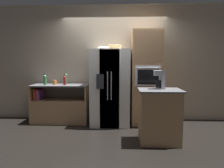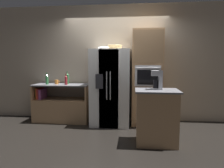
{
  "view_description": "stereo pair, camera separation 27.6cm",
  "coord_description": "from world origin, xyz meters",
  "px_view_note": "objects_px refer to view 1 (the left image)",
  "views": [
    {
      "loc": [
        0.15,
        -4.45,
        1.45
      ],
      "look_at": [
        -0.04,
        -0.02,
        0.94
      ],
      "focal_mm": 32.0,
      "sensor_mm": 36.0,
      "label": 1
    },
    {
      "loc": [
        0.43,
        -4.43,
        1.45
      ],
      "look_at": [
        -0.04,
        -0.02,
        0.94
      ],
      "focal_mm": 32.0,
      "sensor_mm": 36.0,
      "label": 2
    }
  ],
  "objects_px": {
    "wicker_basket": "(115,47)",
    "mug": "(55,82)",
    "wall_oven": "(146,78)",
    "bottle_wide": "(45,80)",
    "coffee_maker": "(161,79)",
    "fruit_bowl": "(104,48)",
    "bottle_tall": "(65,80)",
    "refrigerator": "(110,87)",
    "bottle_short": "(66,79)"
  },
  "relations": [
    {
      "from": "wall_oven",
      "to": "fruit_bowl",
      "type": "bearing_deg",
      "value": -172.11
    },
    {
      "from": "coffee_maker",
      "to": "refrigerator",
      "type": "bearing_deg",
      "value": 134.54
    },
    {
      "from": "fruit_bowl",
      "to": "bottle_tall",
      "type": "relative_size",
      "value": 1.01
    },
    {
      "from": "mug",
      "to": "coffee_maker",
      "type": "distance_m",
      "value": 2.52
    },
    {
      "from": "refrigerator",
      "to": "fruit_bowl",
      "type": "distance_m",
      "value": 0.9
    },
    {
      "from": "bottle_tall",
      "to": "bottle_wide",
      "type": "bearing_deg",
      "value": 177.34
    },
    {
      "from": "fruit_bowl",
      "to": "bottle_tall",
      "type": "bearing_deg",
      "value": 176.21
    },
    {
      "from": "bottle_wide",
      "to": "coffee_maker",
      "type": "height_order",
      "value": "coffee_maker"
    },
    {
      "from": "refrigerator",
      "to": "coffee_maker",
      "type": "height_order",
      "value": "refrigerator"
    },
    {
      "from": "refrigerator",
      "to": "coffee_maker",
      "type": "xyz_separation_m",
      "value": [
        0.94,
        -0.96,
        0.28
      ]
    },
    {
      "from": "fruit_bowl",
      "to": "bottle_wide",
      "type": "relative_size",
      "value": 0.92
    },
    {
      "from": "wall_oven",
      "to": "bottle_wide",
      "type": "relative_size",
      "value": 7.54
    },
    {
      "from": "wall_oven",
      "to": "mug",
      "type": "bearing_deg",
      "value": 179.37
    },
    {
      "from": "wicker_basket",
      "to": "fruit_bowl",
      "type": "bearing_deg",
      "value": -157.3
    },
    {
      "from": "fruit_bowl",
      "to": "coffee_maker",
      "type": "xyz_separation_m",
      "value": [
        1.09,
        -0.91,
        -0.61
      ]
    },
    {
      "from": "wicker_basket",
      "to": "coffee_maker",
      "type": "xyz_separation_m",
      "value": [
        0.85,
        -1.01,
        -0.63
      ]
    },
    {
      "from": "refrigerator",
      "to": "bottle_short",
      "type": "bearing_deg",
      "value": 170.29
    },
    {
      "from": "fruit_bowl",
      "to": "bottle_short",
      "type": "relative_size",
      "value": 0.84
    },
    {
      "from": "wicker_basket",
      "to": "mug",
      "type": "distance_m",
      "value": 1.64
    },
    {
      "from": "refrigerator",
      "to": "coffee_maker",
      "type": "relative_size",
      "value": 5.18
    },
    {
      "from": "bottle_wide",
      "to": "coffee_maker",
      "type": "xyz_separation_m",
      "value": [
        2.48,
        -0.99,
        0.11
      ]
    },
    {
      "from": "fruit_bowl",
      "to": "refrigerator",
      "type": "bearing_deg",
      "value": 17.54
    },
    {
      "from": "bottle_short",
      "to": "bottle_tall",
      "type": "bearing_deg",
      "value": -82.75
    },
    {
      "from": "wall_oven",
      "to": "wicker_basket",
      "type": "height_order",
      "value": "wall_oven"
    },
    {
      "from": "wall_oven",
      "to": "bottle_tall",
      "type": "xyz_separation_m",
      "value": [
        -1.87,
        -0.07,
        -0.06
      ]
    },
    {
      "from": "refrigerator",
      "to": "bottle_short",
      "type": "distance_m",
      "value": 1.11
    },
    {
      "from": "mug",
      "to": "coffee_maker",
      "type": "bearing_deg",
      "value": -25.25
    },
    {
      "from": "wall_oven",
      "to": "wicker_basket",
      "type": "distance_m",
      "value": 1.0
    },
    {
      "from": "wall_oven",
      "to": "coffee_maker",
      "type": "distance_m",
      "value": 1.06
    },
    {
      "from": "wall_oven",
      "to": "bottle_short",
      "type": "bearing_deg",
      "value": 177.06
    },
    {
      "from": "bottle_short",
      "to": "coffee_maker",
      "type": "xyz_separation_m",
      "value": [
        2.02,
        -1.14,
        0.1
      ]
    },
    {
      "from": "fruit_bowl",
      "to": "bottle_wide",
      "type": "height_order",
      "value": "fruit_bowl"
    },
    {
      "from": "bottle_short",
      "to": "bottle_wide",
      "type": "height_order",
      "value": "bottle_short"
    },
    {
      "from": "mug",
      "to": "coffee_maker",
      "type": "relative_size",
      "value": 0.37
    },
    {
      "from": "wall_oven",
      "to": "fruit_bowl",
      "type": "distance_m",
      "value": 1.19
    },
    {
      "from": "fruit_bowl",
      "to": "bottle_short",
      "type": "bearing_deg",
      "value": 166.02
    },
    {
      "from": "bottle_tall",
      "to": "mug",
      "type": "height_order",
      "value": "bottle_tall"
    },
    {
      "from": "wicker_basket",
      "to": "bottle_wide",
      "type": "bearing_deg",
      "value": -179.34
    },
    {
      "from": "refrigerator",
      "to": "fruit_bowl",
      "type": "height_order",
      "value": "fruit_bowl"
    },
    {
      "from": "coffee_maker",
      "to": "wall_oven",
      "type": "bearing_deg",
      "value": 96.83
    },
    {
      "from": "bottle_short",
      "to": "coffee_maker",
      "type": "bearing_deg",
      "value": -29.5
    },
    {
      "from": "bottle_wide",
      "to": "wall_oven",
      "type": "bearing_deg",
      "value": 1.26
    },
    {
      "from": "refrigerator",
      "to": "bottle_wide",
      "type": "relative_size",
      "value": 6.03
    },
    {
      "from": "wicker_basket",
      "to": "mug",
      "type": "height_order",
      "value": "wicker_basket"
    },
    {
      "from": "wall_oven",
      "to": "wicker_basket",
      "type": "relative_size",
      "value": 6.63
    },
    {
      "from": "bottle_tall",
      "to": "coffee_maker",
      "type": "bearing_deg",
      "value": -25.93
    },
    {
      "from": "fruit_bowl",
      "to": "coffee_maker",
      "type": "height_order",
      "value": "fruit_bowl"
    },
    {
      "from": "fruit_bowl",
      "to": "bottle_wide",
      "type": "xyz_separation_m",
      "value": [
        -1.38,
        0.08,
        -0.72
      ]
    },
    {
      "from": "refrigerator",
      "to": "wall_oven",
      "type": "distance_m",
      "value": 0.85
    },
    {
      "from": "wicker_basket",
      "to": "bottle_wide",
      "type": "distance_m",
      "value": 1.79
    }
  ]
}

